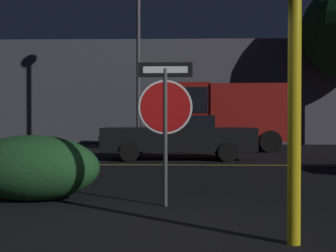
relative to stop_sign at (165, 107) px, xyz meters
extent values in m
plane|color=black|center=(-0.31, -1.74, -1.48)|extent=(260.00, 260.00, 0.00)
cube|color=gold|center=(-0.31, 6.10, -1.48)|extent=(34.31, 0.12, 0.01)
cylinder|color=#4C4C51|center=(0.00, 0.00, -0.46)|extent=(0.06, 0.06, 2.05)
cylinder|color=white|center=(0.00, 0.00, -0.01)|extent=(0.81, 0.02, 0.81)
cylinder|color=#B71414|center=(0.00, 0.00, -0.01)|extent=(0.75, 0.03, 0.75)
cube|color=black|center=(0.00, 0.00, 0.55)|extent=(0.81, 0.03, 0.22)
cube|color=white|center=(0.00, 0.00, 0.55)|extent=(0.66, 0.04, 0.10)
cylinder|color=yellow|center=(1.40, -2.07, 0.25)|extent=(0.14, 0.14, 3.46)
ellipsoid|color=#1E4C23|center=(-2.14, 0.42, -0.96)|extent=(2.16, 1.16, 1.04)
cube|color=black|center=(0.16, 7.93, -0.83)|extent=(4.78, 1.91, 0.71)
cube|color=black|center=(0.31, 7.93, -0.28)|extent=(1.92, 1.62, 0.38)
cylinder|color=black|center=(-1.30, 7.02, -1.18)|extent=(0.60, 0.21, 0.60)
cylinder|color=black|center=(-1.32, 8.80, -1.18)|extent=(0.60, 0.21, 0.60)
cylinder|color=black|center=(1.65, 7.06, -1.18)|extent=(0.60, 0.21, 0.60)
cylinder|color=black|center=(1.63, 8.83, -1.18)|extent=(0.60, 0.21, 0.60)
sphere|color=#F4EFCC|center=(-2.24, 7.32, -0.79)|extent=(0.14, 0.14, 0.14)
sphere|color=#F4EFCC|center=(-2.25, 8.47, -0.79)|extent=(0.14, 0.14, 0.14)
cube|color=maroon|center=(0.38, 12.03, 0.06)|extent=(2.12, 2.15, 2.29)
cube|color=black|center=(0.38, 12.03, 0.52)|extent=(1.91, 2.18, 1.01)
cube|color=maroon|center=(3.08, 11.95, 0.04)|extent=(3.42, 2.32, 2.24)
cylinder|color=black|center=(0.40, 10.97, -1.06)|extent=(0.85, 0.31, 0.84)
cylinder|color=black|center=(0.47, 13.09, -1.06)|extent=(0.85, 0.31, 0.84)
cylinder|color=black|center=(3.65, 10.87, -1.06)|extent=(0.85, 0.31, 0.84)
cylinder|color=black|center=(3.71, 13.00, -1.06)|extent=(0.85, 0.31, 0.84)
cylinder|color=#4C4C51|center=(-1.45, 11.64, 2.30)|extent=(0.16, 0.16, 7.56)
cube|color=#4C4C56|center=(2.29, 18.15, 1.14)|extent=(22.72, 3.60, 5.26)
camera|label=1|loc=(0.22, -6.94, -0.17)|focal=50.00mm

